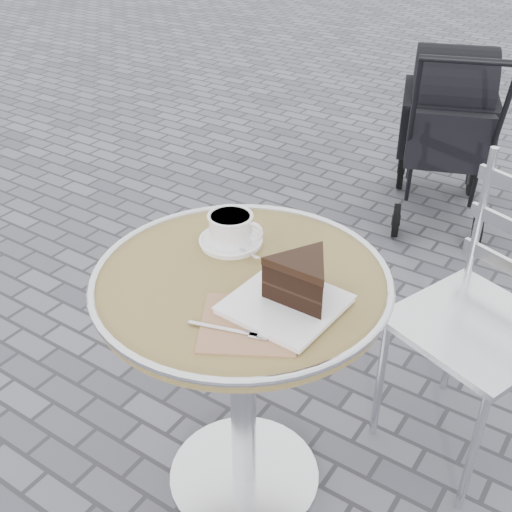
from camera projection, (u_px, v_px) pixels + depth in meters
The scene contains 6 objects.
ground at pixel (244, 479), 1.91m from camera, with size 80.00×80.00×0.00m, color slate.
cafe_table at pixel (242, 331), 1.61m from camera, with size 0.72×0.72×0.74m.
cappuccino_set at pixel (231, 231), 1.63m from camera, with size 0.19×0.16×0.08m.
cake_plate_set at pixel (297, 285), 1.39m from camera, with size 0.32×0.38×0.12m.
bistro_chair at pixel (505, 288), 1.78m from camera, with size 0.52×0.52×0.90m.
baby_stroller at pixel (446, 132), 3.11m from camera, with size 0.68×0.97×0.92m.
Camera 1 is at (0.72, -1.02, 1.60)m, focal length 45.00 mm.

